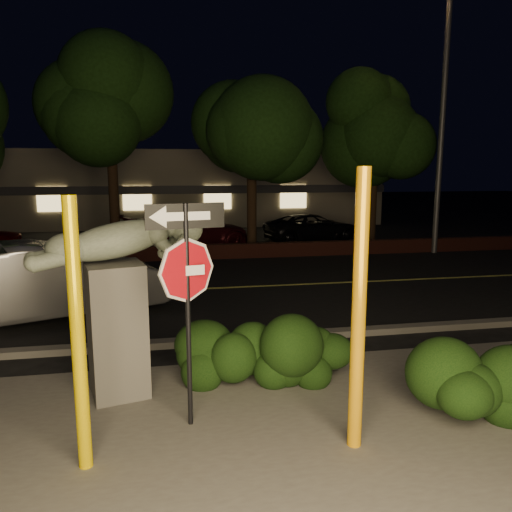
{
  "coord_description": "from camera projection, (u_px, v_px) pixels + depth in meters",
  "views": [
    {
      "loc": [
        -0.78,
        -5.56,
        3.1
      ],
      "look_at": [
        0.78,
        2.72,
        1.6
      ],
      "focal_mm": 35.0,
      "sensor_mm": 36.0,
      "label": 1
    }
  ],
  "objects": [
    {
      "name": "ground",
      "position": [
        190.0,
        267.0,
        15.74
      ],
      "size": [
        90.0,
        90.0,
        0.0
      ],
      "primitive_type": "plane",
      "color": "black",
      "rests_on": "ground"
    },
    {
      "name": "patio",
      "position": [
        248.0,
        474.0,
        5.1
      ],
      "size": [
        14.0,
        6.0,
        0.02
      ],
      "primitive_type": "cube",
      "color": "#4C4944",
      "rests_on": "ground"
    },
    {
      "name": "road",
      "position": [
        196.0,
        289.0,
        12.84
      ],
      "size": [
        80.0,
        8.0,
        0.01
      ],
      "primitive_type": "cube",
      "color": "black",
      "rests_on": "ground"
    },
    {
      "name": "lane_marking",
      "position": [
        196.0,
        289.0,
        12.84
      ],
      "size": [
        80.0,
        0.12,
        0.0
      ],
      "primitive_type": "cube",
      "color": "#C0BF4C",
      "rests_on": "road"
    },
    {
      "name": "curb",
      "position": [
        211.0,
        341.0,
        8.86
      ],
      "size": [
        80.0,
        0.25,
        0.12
      ],
      "primitive_type": "cube",
      "color": "#4C4944",
      "rests_on": "ground"
    },
    {
      "name": "brick_wall",
      "position": [
        187.0,
        252.0,
        16.96
      ],
      "size": [
        40.0,
        0.35,
        0.5
      ],
      "primitive_type": "cube",
      "color": "#441B15",
      "rests_on": "ground"
    },
    {
      "name": "parking_lot",
      "position": [
        181.0,
        237.0,
        22.52
      ],
      "size": [
        40.0,
        12.0,
        0.01
      ],
      "primitive_type": "cube",
      "color": "black",
      "rests_on": "ground"
    },
    {
      "name": "building",
      "position": [
        175.0,
        186.0,
        29.9
      ],
      "size": [
        22.0,
        10.2,
        4.0
      ],
      "color": "#726D5B",
      "rests_on": "ground"
    },
    {
      "name": "tree_far_b",
      "position": [
        108.0,
        81.0,
        17.33
      ],
      "size": [
        5.2,
        5.2,
        8.41
      ],
      "color": "black",
      "rests_on": "ground"
    },
    {
      "name": "tree_far_c",
      "position": [
        252.0,
        95.0,
        17.92
      ],
      "size": [
        4.8,
        4.8,
        7.84
      ],
      "color": "black",
      "rests_on": "ground"
    },
    {
      "name": "tree_far_d",
      "position": [
        376.0,
        107.0,
        19.35
      ],
      "size": [
        4.4,
        4.4,
        7.42
      ],
      "color": "black",
      "rests_on": "ground"
    },
    {
      "name": "yellow_pole_left",
      "position": [
        78.0,
        338.0,
        4.97
      ],
      "size": [
        0.14,
        0.14,
        2.84
      ],
      "primitive_type": "cylinder",
      "color": "#FCD100",
      "rests_on": "ground"
    },
    {
      "name": "yellow_pole_right",
      "position": [
        359.0,
        313.0,
        5.35
      ],
      "size": [
        0.16,
        0.16,
        3.11
      ],
      "primitive_type": "cylinder",
      "color": "#F7A60E",
      "rests_on": "ground"
    },
    {
      "name": "signpost",
      "position": [
        187.0,
        271.0,
        5.75
      ],
      "size": [
        0.9,
        0.2,
        2.7
      ],
      "rotation": [
        0.0,
        0.0,
        0.19
      ],
      "color": "black",
      "rests_on": "ground"
    },
    {
      "name": "sculpture",
      "position": [
        118.0,
        287.0,
        6.66
      ],
      "size": [
        2.31,
        1.12,
        2.48
      ],
      "rotation": [
        0.0,
        0.0,
        0.24
      ],
      "color": "#4C4944",
      "rests_on": "ground"
    },
    {
      "name": "hedge_center",
      "position": [
        246.0,
        350.0,
        7.17
      ],
      "size": [
        1.99,
        0.95,
        1.03
      ],
      "primitive_type": "ellipsoid",
      "rotation": [
        0.0,
        0.0,
        0.01
      ],
      "color": "black",
      "rests_on": "ground"
    },
    {
      "name": "hedge_right",
      "position": [
        316.0,
        347.0,
        7.33
      ],
      "size": [
        1.6,
        0.97,
        1.0
      ],
      "primitive_type": "ellipsoid",
      "rotation": [
        0.0,
        0.0,
        0.1
      ],
      "color": "black",
      "rests_on": "ground"
    },
    {
      "name": "hedge_far_right",
      "position": [
        490.0,
        376.0,
        6.16
      ],
      "size": [
        1.84,
        1.43,
        1.12
      ],
      "primitive_type": "ellipsoid",
      "rotation": [
        0.0,
        0.0,
        0.29
      ],
      "color": "black",
      "rests_on": "ground"
    },
    {
      "name": "streetlight",
      "position": [
        439.0,
        88.0,
        17.3
      ],
      "size": [
        1.47,
        0.43,
        9.78
      ],
      "rotation": [
        0.0,
        0.0,
        0.08
      ],
      "color": "#4F5054",
      "rests_on": "ground"
    },
    {
      "name": "silver_sedan",
      "position": [
        45.0,
        281.0,
        10.21
      ],
      "size": [
        5.12,
        3.34,
        1.6
      ],
      "primitive_type": "imported",
      "rotation": [
        0.0,
        0.0,
        1.95
      ],
      "color": "#A4A4A9",
      "rests_on": "ground"
    },
    {
      "name": "parked_car_darkred",
      "position": [
        187.0,
        231.0,
        18.93
      ],
      "size": [
        5.39,
        3.58,
        1.45
      ],
      "primitive_type": "imported",
      "rotation": [
        0.0,
        0.0,
        1.91
      ],
      "color": "#410D14",
      "rests_on": "ground"
    },
    {
      "name": "parked_car_dark",
      "position": [
        313.0,
        228.0,
        21.16
      ],
      "size": [
        4.42,
        2.54,
        1.16
      ],
      "primitive_type": "imported",
      "rotation": [
        0.0,
        0.0,
        1.72
      ],
      "color": "black",
      "rests_on": "ground"
    }
  ]
}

